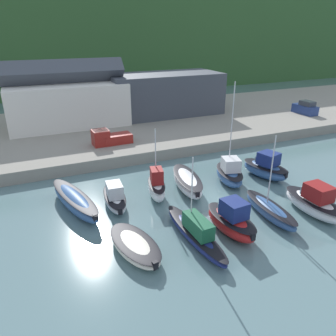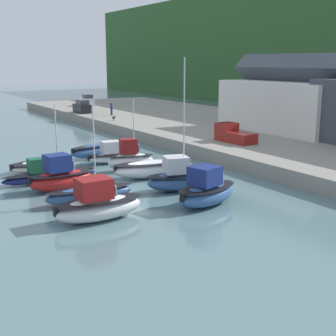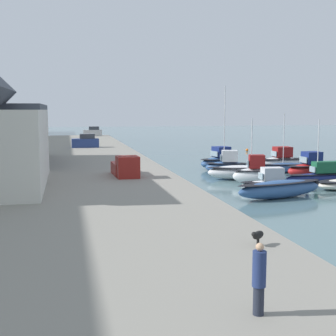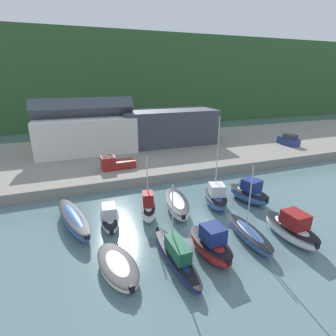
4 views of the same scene
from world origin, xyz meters
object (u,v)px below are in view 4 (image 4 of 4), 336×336
(pickup_truck_0, at_px, (115,163))
(moored_boat_2, at_px, (148,208))
(moored_boat_7, at_px, (176,255))
(moored_boat_8, at_px, (211,244))
(moored_boat_3, at_px, (177,204))
(moored_boat_10, at_px, (291,229))
(moored_boat_5, at_px, (249,193))
(moored_boat_9, at_px, (249,234))
(moored_boat_1, at_px, (110,217))
(moored_boat_0, at_px, (74,220))
(moored_boat_4, at_px, (216,197))
(moored_boat_6, at_px, (118,267))
(parked_car_2, at_px, (289,140))

(pickup_truck_0, bearing_deg, moored_boat_2, -177.15)
(moored_boat_7, bearing_deg, moored_boat_8, -4.65)
(moored_boat_3, height_order, moored_boat_10, moored_boat_10)
(moored_boat_5, xyz_separation_m, moored_boat_9, (-4.86, -6.53, -0.38))
(moored_boat_3, relative_size, moored_boat_8, 1.33)
(moored_boat_2, height_order, pickup_truck_0, moored_boat_2)
(moored_boat_10, xyz_separation_m, pickup_truck_0, (-12.02, 20.79, 1.16))
(moored_boat_1, bearing_deg, moored_boat_9, -27.83)
(moored_boat_5, bearing_deg, moored_boat_9, -140.76)
(moored_boat_0, xyz_separation_m, moored_boat_8, (10.23, -8.37, 0.25))
(moored_boat_2, height_order, moored_boat_7, moored_boat_2)
(moored_boat_0, bearing_deg, moored_boat_10, -39.84)
(moored_boat_1, xyz_separation_m, moored_boat_4, (11.79, -0.17, 0.25))
(moored_boat_6, xyz_separation_m, pickup_truck_0, (3.31, 19.71, 1.66))
(moored_boat_5, distance_m, moored_boat_7, 13.89)
(parked_car_2, bearing_deg, moored_boat_8, -144.29)
(moored_boat_9, bearing_deg, moored_boat_2, 139.35)
(moored_boat_9, bearing_deg, moored_boat_8, -168.44)
(moored_boat_5, relative_size, moored_boat_10, 0.96)
(moored_boat_9, xyz_separation_m, moored_boat_10, (3.73, -1.00, 0.36))
(moored_boat_1, bearing_deg, moored_boat_10, -23.81)
(moored_boat_1, distance_m, moored_boat_2, 3.92)
(moored_boat_9, bearing_deg, moored_boat_5, 57.02)
(moored_boat_1, xyz_separation_m, moored_boat_9, (11.09, -7.16, -0.11))
(moored_boat_0, height_order, parked_car_2, parked_car_2)
(moored_boat_3, xyz_separation_m, moored_boat_7, (-3.27, -7.74, -0.07))
(moored_boat_2, xyz_separation_m, moored_boat_10, (10.91, -8.01, -0.09))
(moored_boat_3, distance_m, pickup_truck_0, 13.31)
(moored_boat_2, relative_size, moored_boat_4, 0.65)
(moored_boat_4, height_order, moored_boat_5, moored_boat_4)
(moored_boat_1, distance_m, parked_car_2, 39.45)
(moored_boat_0, xyz_separation_m, moored_boat_4, (15.11, -0.79, 0.21))
(moored_boat_1, bearing_deg, moored_boat_7, -57.62)
(moored_boat_4, xyz_separation_m, moored_boat_5, (4.16, -0.46, 0.02))
(moored_boat_7, xyz_separation_m, parked_car_2, (32.62, 22.37, 1.53))
(moored_boat_9, xyz_separation_m, pickup_truck_0, (-8.29, 19.79, 1.52))
(moored_boat_6, height_order, moored_boat_7, moored_boat_7)
(moored_boat_4, distance_m, moored_boat_6, 14.12)
(moored_boat_0, relative_size, moored_boat_6, 1.42)
(moored_boat_3, bearing_deg, moored_boat_9, -51.24)
(moored_boat_0, distance_m, moored_boat_10, 20.16)
(moored_boat_3, bearing_deg, parked_car_2, 37.25)
(moored_boat_0, height_order, moored_boat_5, moored_boat_5)
(moored_boat_3, height_order, parked_car_2, parked_car_2)
(moored_boat_0, height_order, moored_boat_10, moored_boat_10)
(moored_boat_9, relative_size, moored_boat_10, 1.17)
(moored_boat_8, relative_size, moored_boat_9, 0.77)
(moored_boat_0, xyz_separation_m, parked_car_2, (39.87, 14.16, 1.47))
(moored_boat_0, xyz_separation_m, moored_boat_9, (14.41, -7.78, -0.15))
(moored_boat_5, bearing_deg, pickup_truck_0, 120.64)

